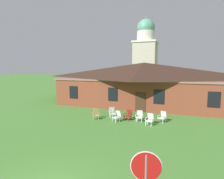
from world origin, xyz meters
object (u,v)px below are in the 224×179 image
Objects in this scene: lawn_chair_middle at (128,115)px; lawn_chair_under_eave at (163,117)px; lawn_chair_near_door at (112,112)px; lawn_chair_far_side at (150,119)px; lawn_chair_by_porch at (96,114)px; lawn_chair_right_end at (139,116)px; lawn_chair_left_end at (117,116)px.

lawn_chair_middle and lawn_chair_under_eave have the same top height.
lawn_chair_under_eave is (4.72, -0.05, 0.00)m from lawn_chair_near_door.
lawn_chair_far_side is (3.81, -1.24, 0.00)m from lawn_chair_near_door.
lawn_chair_by_porch is 1.00× the size of lawn_chair_under_eave.
lawn_chair_middle is 1.04m from lawn_chair_right_end.
lawn_chair_left_end and lawn_chair_under_eave have the same top height.
lawn_chair_middle is at bearing 14.03° from lawn_chair_by_porch.
lawn_chair_middle is (2.93, 0.73, 0.00)m from lawn_chair_by_porch.
lawn_chair_middle is at bearing -12.63° from lawn_chair_near_door.
lawn_chair_near_door and lawn_chair_middle have the same top height.
lawn_chair_far_side is (2.87, 0.00, 0.00)m from lawn_chair_left_end.
lawn_chair_by_porch and lawn_chair_far_side have the same top height.
lawn_chair_by_porch is 1.00× the size of lawn_chair_middle.
lawn_chair_by_porch is 2.14m from lawn_chair_left_end.
lawn_chair_left_end is at bearing -53.07° from lawn_chair_near_door.
lawn_chair_middle is 1.00× the size of lawn_chair_right_end.
lawn_chair_by_porch is 1.00× the size of lawn_chair_right_end.
lawn_chair_near_door is 1.00× the size of lawn_chair_left_end.
lawn_chair_right_end is (1.04, -0.06, 0.00)m from lawn_chair_middle.
lawn_chair_under_eave is (5.93, 1.07, 0.00)m from lawn_chair_by_porch.
lawn_chair_far_side is (5.01, -0.12, 0.00)m from lawn_chair_by_porch.
lawn_chair_right_end is at bearing 143.03° from lawn_chair_far_side.
lawn_chair_under_eave is at bearing 11.51° from lawn_chair_right_end.
lawn_chair_middle is at bearing 157.82° from lawn_chair_far_side.
lawn_chair_far_side is (1.05, -0.79, 0.00)m from lawn_chair_right_end.
lawn_chair_near_door is 1.55m from lawn_chair_left_end.
lawn_chair_left_end is 1.00× the size of lawn_chair_far_side.
lawn_chair_near_door and lawn_chair_left_end have the same top height.
lawn_chair_near_door is 4.72m from lawn_chair_under_eave.
lawn_chair_by_porch is 6.03m from lawn_chair_under_eave.
lawn_chair_near_door is at bearing 162.02° from lawn_chair_far_side.
lawn_chair_near_door is 1.00× the size of lawn_chair_right_end.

